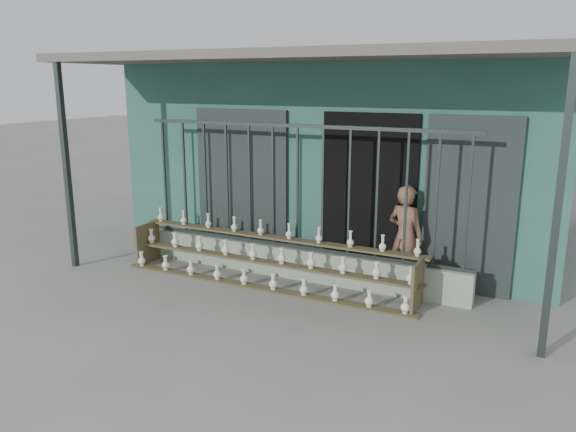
% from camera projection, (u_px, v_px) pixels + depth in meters
% --- Properties ---
extents(ground, '(60.00, 60.00, 0.00)m').
position_uv_depth(ground, '(253.00, 309.00, 7.15)').
color(ground, slate).
extents(workshop_building, '(7.40, 6.60, 3.21)m').
position_uv_depth(workshop_building, '(365.00, 147.00, 10.45)').
color(workshop_building, '#2B5C4F').
rests_on(workshop_building, ground).
extents(parapet_wall, '(5.00, 0.20, 0.45)m').
position_uv_depth(parapet_wall, '(297.00, 263.00, 8.23)').
color(parapet_wall, '#93A68F').
rests_on(parapet_wall, ground).
extents(security_fence, '(5.00, 0.04, 1.80)m').
position_uv_depth(security_fence, '(297.00, 188.00, 7.96)').
color(security_fence, '#283330').
rests_on(security_fence, parapet_wall).
extents(shelf_rack, '(4.50, 0.68, 0.85)m').
position_uv_depth(shelf_rack, '(267.00, 260.00, 7.96)').
color(shelf_rack, brown).
rests_on(shelf_rack, ground).
extents(elderly_woman, '(0.62, 0.50, 1.46)m').
position_uv_depth(elderly_woman, '(405.00, 237.00, 7.72)').
color(elderly_woman, brown).
rests_on(elderly_woman, ground).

